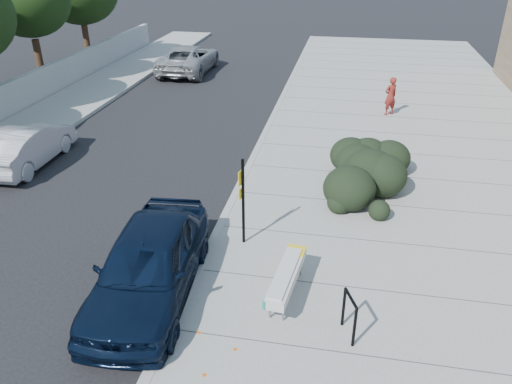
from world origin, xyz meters
TOP-DOWN VIEW (x-y plane):
  - ground at (0.00, 0.00)m, footprint 120.00×120.00m
  - sidewalk_near at (5.60, 5.00)m, footprint 11.20×50.00m
  - curb_near at (0.00, 5.00)m, footprint 0.22×50.00m
  - curb_far at (-8.00, 5.00)m, footprint 0.22×50.00m
  - tree_far_e at (-12.50, 14.00)m, footprint 4.00×4.00m
  - bench at (2.13, -0.53)m, footprint 0.67×2.12m
  - bike_rack at (3.47, -1.51)m, footprint 0.28×0.60m
  - sign_post at (0.79, 1.34)m, footprint 0.13×0.26m
  - hedge at (4.00, 5.08)m, footprint 2.97×4.36m
  - sedan_navy at (-0.80, -0.89)m, footprint 2.31×4.97m
  - wagon_silver at (-7.50, 4.99)m, footprint 1.57×4.21m
  - suv_silver at (-6.00, 18.34)m, footprint 2.54×5.47m
  - pedestrian at (4.87, 12.30)m, footprint 0.71×0.66m

SIDE VIEW (x-z plane):
  - ground at x=0.00m, z-range 0.00..0.00m
  - sidewalk_near at x=5.60m, z-range 0.00..0.15m
  - curb_near at x=0.00m, z-range 0.00..0.17m
  - curb_far at x=-8.00m, z-range 0.00..0.17m
  - bench at x=2.13m, z-range 0.33..0.97m
  - wagon_silver at x=-7.50m, z-range 0.00..1.37m
  - bike_rack at x=3.47m, z-range 0.24..1.18m
  - suv_silver at x=-6.00m, z-range 0.00..1.52m
  - sedan_navy at x=-0.80m, z-range 0.00..1.65m
  - hedge at x=4.00m, z-range 0.15..1.64m
  - pedestrian at x=4.87m, z-range 0.15..1.77m
  - sign_post at x=0.79m, z-range 0.32..2.62m
  - tree_far_e at x=-12.50m, z-range 1.23..7.13m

